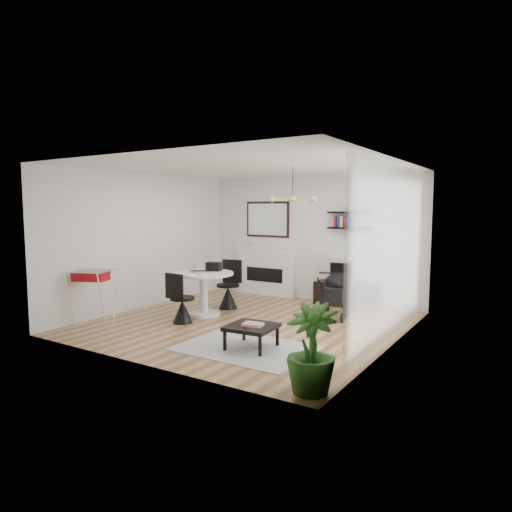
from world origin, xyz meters
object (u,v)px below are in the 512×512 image
Objects in this scene: crt_tv at (345,271)px; coffee_table at (252,328)px; drying_rack at (93,296)px; potted_plant at (311,349)px; tv_console at (346,294)px; dining_table at (204,287)px; stroller at (335,297)px; fireplace at (266,266)px.

coffee_table is at bearing -90.84° from crt_tv.
drying_rack is 0.98× the size of potted_plant.
drying_rack is (-3.11, -3.79, 0.26)m from tv_console.
coffee_table is at bearing 145.23° from potted_plant.
tv_console is at bearing 48.78° from dining_table.
tv_console is 2.34× the size of crt_tv.
drying_rack is at bearing -173.67° from coffee_table.
stroller is (3.31, 2.71, -0.12)m from drying_rack.
tv_console is at bearing 106.64° from potted_plant.
dining_table is (-1.95, -2.22, 0.30)m from tv_console.
coffee_table is at bearing -33.37° from dining_table.
crt_tv is at bearing -4.65° from fireplace.
crt_tv is 0.49× the size of dining_table.
stroller is at bearing 28.07° from dining_table.
potted_plant is at bearing -53.86° from fireplace.
stroller is at bearing 18.26° from drying_rack.
coffee_table is (-0.05, -3.45, -0.42)m from crt_tv.
crt_tv is 4.63m from potted_plant.
crt_tv is 0.56× the size of potted_plant.
dining_table is 1.16× the size of drying_rack.
dining_table reaches higher than tv_console.
dining_table is at bearing -161.25° from stroller.
potted_plant reaches higher than crt_tv.
tv_console is 4.63m from potted_plant.
tv_console is 1.10m from stroller.
potted_plant reaches higher than drying_rack.
dining_table is 1.23× the size of stroller.
drying_rack is (-1.08, -3.95, -0.18)m from fireplace.
potted_plant is (1.32, -4.43, 0.25)m from tv_console.
fireplace is 2.00m from crt_tv.
crt_tv reaches higher than tv_console.
stroller is at bearing 83.11° from coffee_table.
stroller is 3.54m from potted_plant.
potted_plant reaches higher than dining_table.
fireplace is 3.92× the size of crt_tv.
dining_table is 3.95m from potted_plant.
tv_console is 4.91m from drying_rack.
fireplace reaches higher than potted_plant.
potted_plant reaches higher than tv_console.
crt_tv is (2.00, -0.16, 0.04)m from fireplace.
fireplace is 4.10m from drying_rack.
stroller is (2.16, 1.15, -0.15)m from dining_table.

